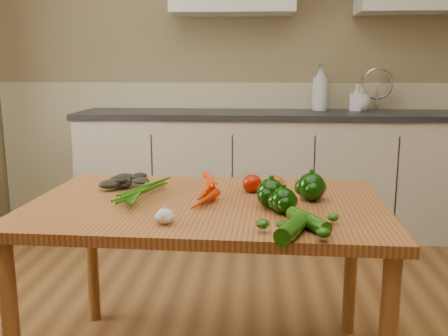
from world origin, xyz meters
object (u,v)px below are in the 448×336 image
soap_bottle_b (357,98)px  soap_bottle_c (362,99)px  garlic_bulb (165,216)px  leafy_greens (127,176)px  pepper_c (284,201)px  pepper_b (311,187)px  carrot_bunch (186,191)px  table (207,221)px  pepper_a (271,193)px  tomato_b (276,185)px  soap_bottle_a (321,87)px  tomato_a (252,183)px  zucchini_a (308,221)px  tomato_c (309,188)px  zucchini_b (292,228)px

soap_bottle_b → soap_bottle_c: soap_bottle_b is taller
garlic_bulb → leafy_greens: bearing=117.0°
garlic_bulb → pepper_c: (0.39, 0.14, 0.02)m
pepper_c → pepper_b: bearing=58.1°
carrot_bunch → garlic_bulb: carrot_bunch is taller
table → soap_bottle_c: 2.22m
leafy_greens → pepper_a: bearing=-24.4°
soap_bottle_c → garlic_bulb: soap_bottle_c is taller
soap_bottle_b → tomato_b: bearing=-174.6°
soap_bottle_a → pepper_b: size_ratio=3.24×
table → tomato_a: tomato_a is taller
pepper_a → zucchini_a: bearing=-64.8°
tomato_c → soap_bottle_b: bearing=73.9°
table → tomato_b: size_ratio=17.67×
soap_bottle_a → zucchini_a: soap_bottle_a is taller
soap_bottle_a → tomato_a: size_ratio=4.33×
pepper_b → tomato_b: pepper_b is taller
tomato_a → carrot_bunch: bearing=-153.3°
leafy_greens → soap_bottle_a: bearing=60.1°
leafy_greens → pepper_c: size_ratio=2.09×
leafy_greens → pepper_c: bearing=-28.8°
pepper_c → tomato_a: (-0.11, 0.30, -0.01)m
table → tomato_a: size_ratio=17.28×
tomato_b → pepper_a: bearing=-96.9°
leafy_greens → pepper_b: pepper_b is taller
pepper_c → garlic_bulb: bearing=-160.3°
soap_bottle_c → tomato_c: bearing=21.4°
garlic_bulb → tomato_b: 0.57m
pepper_b → tomato_b: 0.17m
soap_bottle_a → soap_bottle_c: bearing=26.6°
carrot_bunch → pepper_b: (0.48, 0.01, 0.02)m
zucchini_b → leafy_greens: bearing=137.8°
pepper_c → table: bearing=152.6°
carrot_bunch → zucchini_a: size_ratio=1.30×
garlic_bulb → pepper_a: size_ratio=0.58×
soap_bottle_b → tomato_c: (-0.54, -1.87, -0.25)m
tomato_b → table: bearing=-152.2°
soap_bottle_c → garlic_bulb: bearing=12.9°
soap_bottle_c → pepper_c: soap_bottle_c is taller
garlic_bulb → soap_bottle_b: bearing=65.2°
garlic_bulb → tomato_c: size_ratio=0.82×
leafy_greens → zucchini_a: bearing=-35.5°
pepper_c → zucchini_a: bearing=-65.9°
soap_bottle_c → tomato_a: bearing=14.7°
carrot_bunch → pepper_b: pepper_b is taller
tomato_b → soap_bottle_a: bearing=77.8°
soap_bottle_b → tomato_c: soap_bottle_b is taller
soap_bottle_a → zucchini_a: (-0.31, -2.29, -0.33)m
table → pepper_a: 0.28m
soap_bottle_c → carrot_bunch: soap_bottle_c is taller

